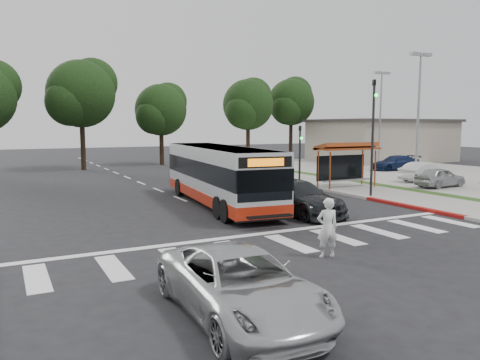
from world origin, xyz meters
TOP-DOWN VIEW (x-y plane):
  - ground at (0.00, 0.00)m, footprint 140.00×140.00m
  - sidewalk_east at (11.00, 8.00)m, footprint 4.00×40.00m
  - curb_east at (9.00, 8.00)m, footprint 0.30×40.00m
  - curb_east_red at (9.00, -2.00)m, footprint 0.32×6.00m
  - parking_lot at (23.00, 10.00)m, footprint 18.00×36.00m
  - commercial_building at (30.00, 22.00)m, footprint 14.00×10.00m
  - building_roof_cap at (30.00, 22.00)m, footprint 14.60×10.60m
  - crosswalk_ladder at (0.00, -5.00)m, footprint 18.00×2.60m
  - bus_shelter at (10.80, 5.10)m, footprint 4.20×1.60m
  - traffic_signal_ne_tall at (9.60, 1.49)m, footprint 0.18×0.37m
  - traffic_signal_ne_short at (9.60, 8.49)m, footprint 0.18×0.37m
  - lot_light_front at (18.00, 6.00)m, footprint 1.90×0.35m
  - lot_light_mid at (24.00, 16.00)m, footprint 1.90×0.35m
  - tree_ne_a at (16.08, 28.06)m, footprint 6.16×5.74m
  - tree_ne_b at (23.08, 30.06)m, footprint 6.16×5.74m
  - tree_north_a at (-1.92, 26.07)m, footprint 6.60×6.15m
  - tree_north_b at (6.07, 28.06)m, footprint 5.72×5.33m
  - transit_bus at (1.11, 3.27)m, footprint 3.66×11.62m
  - pedestrian at (0.08, -6.90)m, footprint 0.76×0.59m
  - dark_sedan at (3.22, -0.58)m, footprint 2.68×5.49m
  - silver_suv_south at (-4.35, -9.69)m, footprint 2.48×5.16m
  - parked_car_0 at (16.25, 2.44)m, footprint 3.79×1.72m
  - parked_car_1 at (17.94, 5.14)m, footprint 4.18×1.76m
  - parked_car_3 at (22.27, 12.17)m, footprint 4.61×2.24m

SIDE VIEW (x-z plane):
  - ground at x=0.00m, z-range 0.00..0.00m
  - crosswalk_ladder at x=0.00m, z-range 0.00..0.01m
  - parking_lot at x=23.00m, z-range 0.00..0.10m
  - sidewalk_east at x=11.00m, z-range 0.00..0.12m
  - curb_east at x=9.00m, z-range 0.00..0.15m
  - curb_east_red at x=9.00m, z-range 0.00..0.15m
  - silver_suv_south at x=-4.35m, z-range 0.00..1.42m
  - parked_car_0 at x=16.25m, z-range 0.10..1.36m
  - parked_car_3 at x=22.27m, z-range 0.10..1.39m
  - dark_sedan at x=3.22m, z-range 0.00..1.54m
  - parked_car_1 at x=17.94m, z-range 0.10..1.44m
  - pedestrian at x=0.08m, z-range 0.00..1.84m
  - transit_bus at x=1.11m, z-range 0.00..2.95m
  - commercial_building at x=30.00m, z-range 0.00..4.40m
  - bus_shelter at x=10.80m, z-range 0.92..3.78m
  - traffic_signal_ne_short at x=9.60m, z-range 0.48..4.48m
  - traffic_signal_ne_tall at x=9.60m, z-range 0.63..7.13m
  - building_roof_cap at x=30.00m, z-range 4.40..4.70m
  - tree_north_b at x=6.07m, z-range 1.45..9.88m
  - lot_light_front at x=18.00m, z-range 1.40..10.41m
  - lot_light_mid at x=24.00m, z-range 1.40..10.41m
  - tree_ne_a at x=16.08m, z-range 1.74..11.04m
  - tree_ne_b at x=23.08m, z-range 1.91..11.93m
  - tree_north_a at x=-1.92m, z-range 1.84..12.01m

